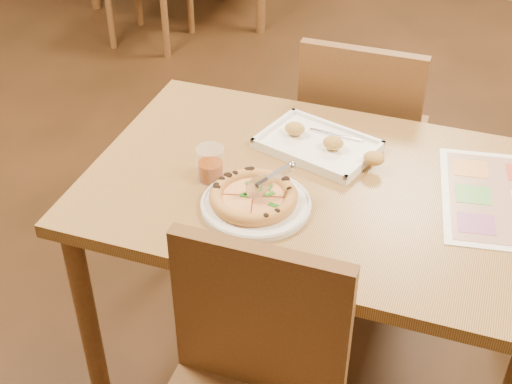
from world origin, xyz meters
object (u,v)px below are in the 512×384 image
(pizza_cutter, at_px, (270,179))
(menu, at_px, (501,198))
(chair_near, at_px, (247,383))
(appetizer_tray, at_px, (321,146))
(dining_table, at_px, (318,207))
(chair_far, at_px, (362,124))
(pizza, at_px, (253,197))
(plate, at_px, (256,205))
(glass_tumbler, at_px, (211,166))

(pizza_cutter, xyz_separation_m, menu, (0.59, 0.23, -0.08))
(chair_near, xyz_separation_m, appetizer_tray, (-0.04, 0.77, 0.17))
(dining_table, relative_size, appetizer_tray, 3.23)
(chair_far, distance_m, pizza_cutter, 0.78)
(chair_near, xyz_separation_m, chair_far, (-0.00, 1.20, 0.00))
(chair_near, bearing_deg, pizza, 107.66)
(pizza_cutter, height_order, menu, pizza_cutter)
(chair_near, xyz_separation_m, pizza_cutter, (-0.10, 0.47, 0.23))
(plate, relative_size, menu, 0.66)
(chair_near, xyz_separation_m, pizza, (-0.14, 0.45, 0.18))
(plate, height_order, glass_tumbler, glass_tumbler)
(plate, xyz_separation_m, pizza_cutter, (0.03, 0.03, 0.07))
(dining_table, relative_size, plate, 4.39)
(pizza, xyz_separation_m, menu, (0.63, 0.25, -0.03))
(plate, distance_m, pizza_cutter, 0.08)
(appetizer_tray, bearing_deg, pizza, -107.29)
(dining_table, distance_m, pizza, 0.24)
(pizza_cutter, height_order, appetizer_tray, pizza_cutter)
(dining_table, xyz_separation_m, plate, (-0.13, -0.16, 0.09))
(plate, xyz_separation_m, menu, (0.62, 0.25, -0.01))
(dining_table, bearing_deg, glass_tumbler, -165.16)
(pizza_cutter, bearing_deg, menu, -24.29)
(chair_near, bearing_deg, appetizer_tray, 93.14)
(dining_table, relative_size, chair_near, 2.77)
(dining_table, xyz_separation_m, chair_near, (0.00, -0.60, -0.07))
(chair_far, bearing_deg, menu, 133.69)
(pizza_cutter, bearing_deg, chair_far, 36.55)
(plate, height_order, pizza, pizza)
(pizza, bearing_deg, pizza_cutter, 29.50)
(pizza, height_order, glass_tumbler, glass_tumbler)
(chair_far, relative_size, glass_tumbler, 4.71)
(chair_far, relative_size, appetizer_tray, 1.17)
(menu, bearing_deg, chair_near, -124.92)
(appetizer_tray, height_order, menu, appetizer_tray)
(plate, bearing_deg, dining_table, 50.46)
(glass_tumbler, height_order, menu, glass_tumbler)
(chair_near, height_order, pizza_cutter, chair_near)
(appetizer_tray, xyz_separation_m, menu, (0.53, -0.07, -0.01))
(menu, bearing_deg, dining_table, -169.09)
(plate, xyz_separation_m, pizza, (-0.01, 0.00, 0.02))
(chair_far, height_order, pizza, chair_far)
(dining_table, height_order, chair_far, chair_far)
(chair_far, xyz_separation_m, menu, (0.49, -0.51, 0.16))
(chair_near, height_order, chair_far, same)
(pizza, xyz_separation_m, pizza_cutter, (0.04, 0.02, 0.05))
(pizza, bearing_deg, menu, 21.71)
(chair_near, xyz_separation_m, menu, (0.49, 0.70, 0.16))
(chair_far, xyz_separation_m, glass_tumbler, (-0.30, -0.68, 0.20))
(dining_table, distance_m, menu, 0.50)
(pizza, height_order, pizza_cutter, pizza_cutter)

